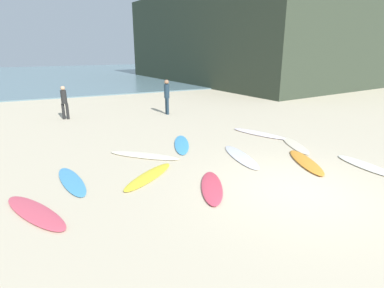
% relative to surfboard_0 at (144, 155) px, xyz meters
% --- Properties ---
extents(ground_plane, '(120.00, 120.00, 0.00)m').
position_rel_surfboard_0_xyz_m(ground_plane, '(2.84, -4.26, -0.04)').
color(ground_plane, beige).
extents(ocean_water, '(120.00, 40.00, 0.08)m').
position_rel_surfboard_0_xyz_m(ocean_water, '(2.84, 34.34, 0.00)').
color(ocean_water, slate).
rests_on(ocean_water, ground_plane).
extents(coastal_headland, '(29.65, 27.36, 8.53)m').
position_rel_surfboard_0_xyz_m(coastal_headland, '(22.88, 20.46, 4.23)').
color(coastal_headland, '#333D2D').
rests_on(coastal_headland, ground_plane).
extents(surfboard_0, '(2.21, 2.10, 0.07)m').
position_rel_surfboard_0_xyz_m(surfboard_0, '(0.00, 0.00, 0.00)').
color(surfboard_0, '#F3EAC8').
rests_on(surfboard_0, ground_plane).
extents(surfboard_1, '(1.37, 2.12, 0.08)m').
position_rel_surfboard_0_xyz_m(surfboard_1, '(0.87, -3.18, 0.01)').
color(surfboard_1, '#DF4359').
rests_on(surfboard_1, ground_plane).
extents(surfboard_2, '(1.37, 2.44, 0.07)m').
position_rel_surfboard_0_xyz_m(surfboard_2, '(1.64, 0.62, 0.00)').
color(surfboard_2, '#45A1E0').
rests_on(surfboard_2, ground_plane).
extents(surfboard_3, '(1.37, 2.36, 0.09)m').
position_rel_surfboard_0_xyz_m(surfboard_3, '(4.45, -2.79, 0.01)').
color(surfboard_3, orange).
rests_on(surfboard_3, ground_plane).
extents(surfboard_4, '(2.04, 1.82, 0.07)m').
position_rel_surfboard_0_xyz_m(surfboard_4, '(-0.40, -1.78, 0.00)').
color(surfboard_4, yellow).
rests_on(surfboard_4, ground_plane).
extents(surfboard_5, '(0.71, 2.14, 0.07)m').
position_rel_surfboard_0_xyz_m(surfboard_5, '(5.90, -3.81, -0.00)').
color(surfboard_5, white).
rests_on(surfboard_5, ground_plane).
extents(surfboard_6, '(1.45, 2.55, 0.08)m').
position_rel_surfboard_0_xyz_m(surfboard_6, '(5.18, 0.63, 0.00)').
color(surfboard_6, white).
rests_on(surfboard_6, ground_plane).
extents(surfboard_7, '(0.99, 2.51, 0.06)m').
position_rel_surfboard_0_xyz_m(surfboard_7, '(2.89, -1.48, -0.00)').
color(surfboard_7, white).
rests_on(surfboard_7, ground_plane).
extents(surfboard_8, '(1.24, 2.24, 0.06)m').
position_rel_surfboard_0_xyz_m(surfboard_8, '(5.43, -1.24, -0.01)').
color(surfboard_8, '#F3E2C4').
rests_on(surfboard_8, ground_plane).
extents(surfboard_9, '(1.55, 2.37, 0.08)m').
position_rel_surfboard_0_xyz_m(surfboard_9, '(-3.29, -2.68, 0.00)').
color(surfboard_9, '#DD4D60').
rests_on(surfboard_9, ground_plane).
extents(surfboard_10, '(0.81, 2.32, 0.07)m').
position_rel_surfboard_0_xyz_m(surfboard_10, '(-2.40, -1.22, -0.00)').
color(surfboard_10, '#4597D1').
rests_on(surfboard_10, ground_plane).
extents(beachgoer_near, '(0.29, 0.34, 1.85)m').
position_rel_surfboard_0_xyz_m(beachgoer_near, '(3.16, 6.15, 1.01)').
color(beachgoer_near, '#1E3342').
rests_on(beachgoer_near, ground_plane).
extents(beachgoer_mid, '(0.35, 0.35, 1.67)m').
position_rel_surfboard_0_xyz_m(beachgoer_mid, '(-1.92, 7.16, 0.89)').
color(beachgoer_mid, black).
rests_on(beachgoer_mid, ground_plane).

